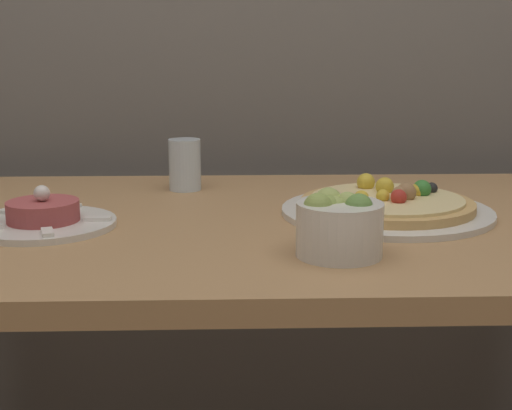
# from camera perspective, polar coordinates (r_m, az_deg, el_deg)

# --- Properties ---
(dining_table) EXTENTS (1.34, 0.76, 0.79)m
(dining_table) POSITION_cam_1_polar(r_m,az_deg,el_deg) (1.19, 1.21, -6.16)
(dining_table) COLOR #AD7F51
(dining_table) RESTS_ON ground_plane
(pizza_plate) EXTENTS (0.35, 0.35, 0.06)m
(pizza_plate) POSITION_cam_1_polar(r_m,az_deg,el_deg) (1.19, 10.47, -0.05)
(pizza_plate) COLOR silver
(pizza_plate) RESTS_ON dining_table
(tartare_plate) EXTENTS (0.22, 0.22, 0.07)m
(tartare_plate) POSITION_cam_1_polar(r_m,az_deg,el_deg) (1.14, -16.64, -1.00)
(tartare_plate) COLOR silver
(tartare_plate) RESTS_ON dining_table
(small_bowl) EXTENTS (0.12, 0.12, 0.09)m
(small_bowl) POSITION_cam_1_polar(r_m,az_deg,el_deg) (0.95, 6.62, -1.53)
(small_bowl) COLOR silver
(small_bowl) RESTS_ON dining_table
(drinking_glass) EXTENTS (0.06, 0.06, 0.10)m
(drinking_glass) POSITION_cam_1_polar(r_m,az_deg,el_deg) (1.37, -5.71, 3.23)
(drinking_glass) COLOR silver
(drinking_glass) RESTS_ON dining_table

